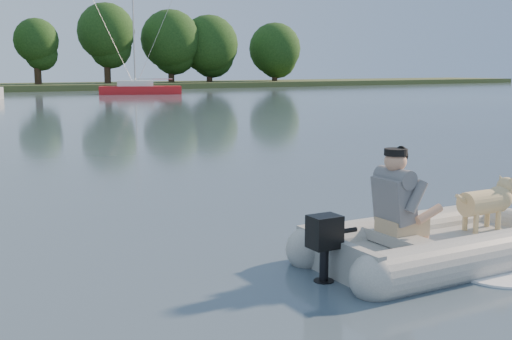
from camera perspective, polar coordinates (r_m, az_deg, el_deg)
water at (r=7.92m, az=7.87°, el=-7.73°), size 160.00×160.00×0.00m
dinghy at (r=8.01m, az=16.54°, el=-3.16°), size 4.90×3.28×1.46m
man at (r=7.50m, az=12.32°, el=-2.29°), size 0.81×0.70×1.14m
dog at (r=8.56m, az=19.48°, el=-3.09°), size 1.01×0.41×0.66m
outboard_motor at (r=6.96m, az=6.08°, el=-7.23°), size 0.46×0.33×0.84m
sailboat at (r=56.19m, az=-10.31°, el=7.07°), size 7.15×4.44×9.45m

